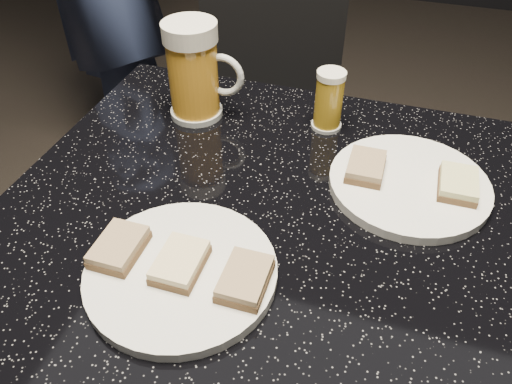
% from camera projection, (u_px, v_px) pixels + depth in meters
% --- Properties ---
extents(plate_large, '(0.22, 0.22, 0.01)m').
position_uv_depth(plate_large, '(181.00, 272.00, 0.57)').
color(plate_large, white).
rests_on(plate_large, table).
extents(plate_small, '(0.22, 0.22, 0.01)m').
position_uv_depth(plate_small, '(409.00, 184.00, 0.69)').
color(plate_small, white).
rests_on(plate_small, table).
extents(table, '(0.70, 0.70, 0.75)m').
position_uv_depth(table, '(256.00, 328.00, 0.81)').
color(table, black).
rests_on(table, floor).
extents(beer_mug, '(0.13, 0.09, 0.16)m').
position_uv_depth(beer_mug, '(195.00, 71.00, 0.79)').
color(beer_mug, silver).
rests_on(beer_mug, table).
extents(beer_tumbler, '(0.05, 0.05, 0.10)m').
position_uv_depth(beer_tumbler, '(329.00, 100.00, 0.78)').
color(beer_tumbler, silver).
rests_on(beer_tumbler, table).
extents(chair, '(0.47, 0.47, 0.86)m').
position_uv_depth(chair, '(271.00, 101.00, 1.35)').
color(chair, black).
rests_on(chair, floor).
extents(canapes_on_plate_large, '(0.21, 0.07, 0.02)m').
position_uv_depth(canapes_on_plate_large, '(180.00, 262.00, 0.56)').
color(canapes_on_plate_large, '#4C3521').
rests_on(canapes_on_plate_large, plate_large).
extents(canapes_on_plate_small, '(0.17, 0.07, 0.02)m').
position_uv_depth(canapes_on_plate_small, '(411.00, 175.00, 0.68)').
color(canapes_on_plate_small, '#4C3521').
rests_on(canapes_on_plate_small, plate_small).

